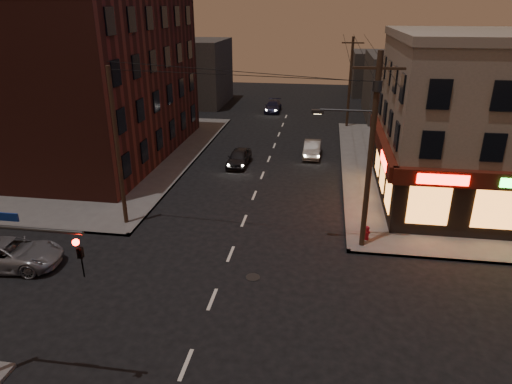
% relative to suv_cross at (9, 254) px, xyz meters
% --- Properties ---
extents(ground, '(120.00, 120.00, 0.00)m').
position_rel_suv_cross_xyz_m(ground, '(10.53, -1.18, -0.71)').
color(ground, black).
rests_on(ground, ground).
extents(sidewalk_ne, '(24.00, 28.00, 0.15)m').
position_rel_suv_cross_xyz_m(sidewalk_ne, '(28.53, 17.82, -0.63)').
color(sidewalk_ne, '#514F4C').
rests_on(sidewalk_ne, ground).
extents(sidewalk_nw, '(24.00, 28.00, 0.15)m').
position_rel_suv_cross_xyz_m(sidewalk_nw, '(-7.47, 17.82, -0.63)').
color(sidewalk_nw, '#514F4C').
rests_on(sidewalk_nw, ground).
extents(pizza_building, '(15.85, 12.85, 10.50)m').
position_rel_suv_cross_xyz_m(pizza_building, '(26.46, 12.25, 4.64)').
color(pizza_building, gray).
rests_on(pizza_building, sidewalk_ne).
extents(brick_apartment, '(12.00, 20.00, 13.00)m').
position_rel_suv_cross_xyz_m(brick_apartment, '(-3.97, 17.82, 5.94)').
color(brick_apartment, '#461C16').
rests_on(brick_apartment, sidewalk_nw).
extents(bg_building_ne_a, '(10.00, 12.00, 7.00)m').
position_rel_suv_cross_xyz_m(bg_building_ne_a, '(24.53, 36.82, 2.79)').
color(bg_building_ne_a, '#3F3D3A').
rests_on(bg_building_ne_a, ground).
extents(bg_building_nw, '(9.00, 10.00, 8.00)m').
position_rel_suv_cross_xyz_m(bg_building_nw, '(-2.47, 40.82, 3.29)').
color(bg_building_nw, '#3F3D3A').
rests_on(bg_building_nw, ground).
extents(bg_building_ne_b, '(8.00, 8.00, 6.00)m').
position_rel_suv_cross_xyz_m(bg_building_ne_b, '(22.53, 50.82, 2.29)').
color(bg_building_ne_b, '#3F3D3A').
rests_on(bg_building_ne_b, ground).
extents(utility_pole_main, '(4.20, 0.44, 10.00)m').
position_rel_suv_cross_xyz_m(utility_pole_main, '(17.22, 4.62, 5.05)').
color(utility_pole_main, '#382619').
rests_on(utility_pole_main, sidewalk_ne).
extents(utility_pole_far, '(0.26, 0.26, 9.00)m').
position_rel_suv_cross_xyz_m(utility_pole_far, '(17.33, 30.82, 3.94)').
color(utility_pole_far, '#382619').
rests_on(utility_pole_far, sidewalk_ne).
extents(utility_pole_west, '(0.24, 0.24, 9.00)m').
position_rel_suv_cross_xyz_m(utility_pole_west, '(3.73, 5.32, 3.94)').
color(utility_pole_west, '#382619').
rests_on(utility_pole_west, sidewalk_nw).
extents(suv_cross, '(5.32, 2.89, 1.42)m').
position_rel_suv_cross_xyz_m(suv_cross, '(0.00, 0.00, 0.00)').
color(suv_cross, gray).
rests_on(suv_cross, ground).
extents(sedan_near, '(1.73, 3.96, 1.33)m').
position_rel_suv_cross_xyz_m(sedan_near, '(8.34, 16.86, -0.05)').
color(sedan_near, black).
rests_on(sedan_near, ground).
extents(sedan_mid, '(1.47, 4.01, 1.31)m').
position_rel_suv_cross_xyz_m(sedan_mid, '(14.08, 20.13, -0.05)').
color(sedan_mid, slate).
rests_on(sedan_mid, ground).
extents(sedan_far, '(1.84, 4.46, 1.29)m').
position_rel_suv_cross_xyz_m(sedan_far, '(8.71, 37.17, -0.06)').
color(sedan_far, black).
rests_on(sedan_far, ground).
extents(fire_hydrant, '(0.37, 0.37, 0.81)m').
position_rel_suv_cross_xyz_m(fire_hydrant, '(17.61, 5.25, -0.12)').
color(fire_hydrant, maroon).
rests_on(fire_hydrant, sidewalk_ne).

